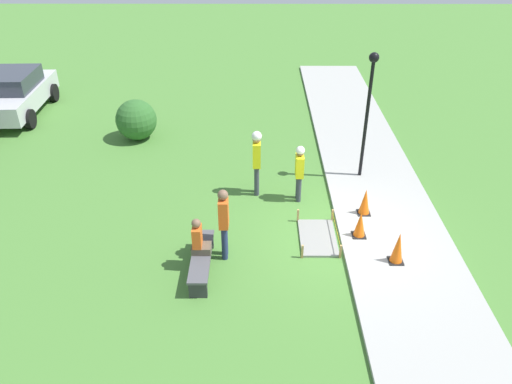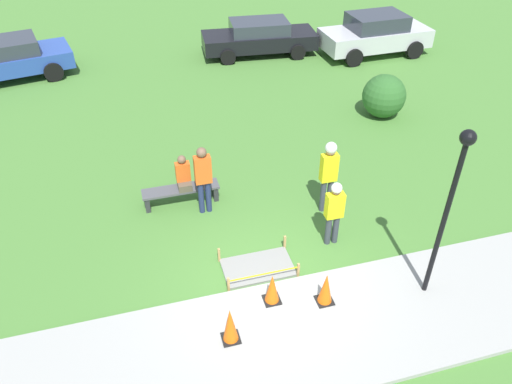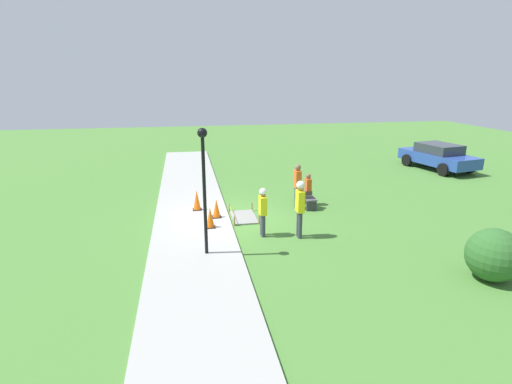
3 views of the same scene
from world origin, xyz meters
TOP-DOWN VIEW (x-y plane):
  - ground_plane at (0.00, 0.00)m, footprint 60.00×60.00m
  - sidewalk at (0.00, -1.38)m, footprint 28.00×2.77m
  - wet_concrete_patch at (-0.06, 0.56)m, footprint 1.58×0.96m
  - traffic_cone_near_patch at (-1.07, -1.15)m, footprint 0.34×0.34m
  - traffic_cone_far_patch at (-0.06, -0.47)m, footprint 0.34×0.34m
  - traffic_cone_sidewalk_edge at (0.95, -0.77)m, footprint 0.34×0.34m
  - park_bench at (-1.29, 3.36)m, footprint 1.93×0.44m
  - person_seated_on_bench at (-1.18, 3.41)m, footprint 0.36×0.44m
  - worker_supervisor at (2.14, 2.11)m, footprint 0.40×0.28m
  - worker_assistant at (1.80, 0.93)m, footprint 0.40×0.24m
  - bystander_in_orange_shirt at (-0.77, 2.86)m, footprint 0.40×0.24m
  - lamppost_near at (3.06, -1.03)m, footprint 0.28×0.28m
  - parked_car_blue at (-6.28, 12.85)m, footprint 4.76×2.80m
  - shrub_rounded_near at (5.84, 6.30)m, footprint 1.41×1.41m

SIDE VIEW (x-z plane):
  - ground_plane at x=0.00m, z-range 0.00..0.00m
  - wet_concrete_patch at x=-0.06m, z-range -0.15..0.22m
  - sidewalk at x=0.00m, z-range 0.00..0.10m
  - park_bench at x=-1.29m, z-range 0.10..0.56m
  - traffic_cone_far_patch at x=-0.06m, z-range 0.10..0.80m
  - traffic_cone_sidewalk_edge at x=0.95m, z-range 0.10..0.84m
  - traffic_cone_near_patch at x=-1.07m, z-range 0.10..0.90m
  - shrub_rounded_near at x=5.84m, z-range 0.00..1.41m
  - parked_car_blue at x=-6.28m, z-range 0.04..1.53m
  - person_seated_on_bench at x=-1.18m, z-range 0.36..1.25m
  - worker_assistant at x=1.80m, z-range 0.15..1.82m
  - bystander_in_orange_shirt at x=-0.77m, z-range 0.14..1.99m
  - worker_supervisor at x=2.14m, z-range 0.22..2.17m
  - lamppost_near at x=3.06m, z-range 0.69..4.44m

